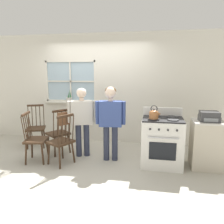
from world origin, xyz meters
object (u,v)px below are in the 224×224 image
at_px(chair_by_window, 59,133).
at_px(handbag, 63,118).
at_px(kettle, 154,114).
at_px(person_teen_center, 111,116).
at_px(side_counter, 207,144).
at_px(person_elderly_left, 82,116).
at_px(chair_near_stove, 61,142).
at_px(stove, 162,141).
at_px(potted_plant, 69,99).
at_px(chair_near_wall, 35,140).
at_px(stereo, 209,116).
at_px(chair_center_cluster, 36,128).

xyz_separation_m(chair_by_window, handbag, (0.18, -0.14, 0.38)).
relative_size(kettle, handbag, 0.80).
xyz_separation_m(person_teen_center, side_counter, (1.82, -0.01, -0.47)).
bearing_deg(side_counter, person_elderly_left, 177.11).
bearing_deg(kettle, chair_near_stove, -174.03).
height_order(person_teen_center, kettle, person_teen_center).
relative_size(person_teen_center, handbag, 4.88).
distance_m(stove, potted_plant, 2.66).
xyz_separation_m(chair_near_wall, handbag, (0.46, 0.36, 0.38)).
bearing_deg(potted_plant, stove, -26.93).
relative_size(chair_by_window, chair_near_stove, 1.00).
relative_size(potted_plant, stereo, 0.98).
distance_m(chair_near_wall, person_teen_center, 1.58).
distance_m(chair_near_wall, chair_center_cluster, 0.94).
xyz_separation_m(potted_plant, side_counter, (3.12, -1.14, -0.65)).
bearing_deg(chair_near_stove, stove, 125.40).
height_order(chair_center_cluster, chair_near_stove, same).
distance_m(chair_near_wall, kettle, 2.38).
bearing_deg(kettle, person_elderly_left, 168.74).
distance_m(side_counter, stereo, 0.54).
xyz_separation_m(chair_near_stove, side_counter, (2.72, 0.35, 0.00)).
height_order(chair_center_cluster, stereo, stereo).
relative_size(chair_near_stove, handbag, 3.26).
xyz_separation_m(chair_near_wall, chair_near_stove, (0.57, -0.02, 0.00)).
height_order(potted_plant, handbag, potted_plant).
height_order(chair_by_window, person_teen_center, person_teen_center).
relative_size(chair_by_window, side_counter, 1.11).
bearing_deg(chair_near_stove, person_elderly_left, 176.30).
relative_size(chair_near_stove, person_teen_center, 0.67).
xyz_separation_m(chair_by_window, chair_near_stove, (0.29, -0.52, 0.00)).
bearing_deg(side_counter, kettle, -170.28).
bearing_deg(person_elderly_left, chair_near_stove, -138.61).
xyz_separation_m(person_elderly_left, kettle, (1.47, -0.29, 0.14)).
bearing_deg(stereo, chair_near_wall, -174.68).
distance_m(person_teen_center, potted_plant, 1.73).
bearing_deg(side_counter, potted_plant, 160.01).
bearing_deg(chair_center_cluster, potted_plant, 24.85).
bearing_deg(handbag, kettle, -6.13).
relative_size(person_teen_center, potted_plant, 4.50).
distance_m(chair_near_wall, potted_plant, 1.61).
distance_m(chair_near_stove, person_teen_center, 1.08).
height_order(person_teen_center, potted_plant, person_teen_center).
bearing_deg(stove, stereo, 1.15).
xyz_separation_m(chair_near_stove, potted_plant, (-0.40, 1.49, 0.65)).
xyz_separation_m(chair_near_stove, kettle, (1.74, 0.18, 0.57)).
bearing_deg(side_counter, stove, -177.39).
distance_m(person_elderly_left, potted_plant, 1.23).
distance_m(kettle, side_counter, 1.15).
relative_size(chair_near_wall, handbag, 3.26).
xyz_separation_m(chair_by_window, potted_plant, (-0.11, 0.96, 0.65)).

